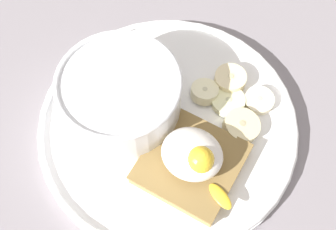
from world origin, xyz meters
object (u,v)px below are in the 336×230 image
Objects in this scene: oatmeal_bowl at (120,97)px; banana_slice_front at (228,101)px; banana_slice_inner at (205,92)px; banana_slice_left at (259,101)px; toast_slice at (191,163)px; banana_slice_right at (230,80)px; banana_slice_back at (241,126)px; poached_egg at (194,155)px.

oatmeal_bowl is 11.05cm from banana_slice_front.
oatmeal_bowl is at bearing -139.39° from banana_slice_inner.
oatmeal_bowl is 14.14cm from banana_slice_left.
oatmeal_bowl is 3.46× the size of banana_slice_inner.
banana_slice_right is (-0.55, 10.30, -0.13)cm from toast_slice.
toast_slice is 2.63× the size of banana_slice_inner.
banana_slice_inner is (-2.61, -0.20, 0.21)cm from banana_slice_front.
banana_slice_left is 0.80× the size of banana_slice_back.
toast_slice is 7.99cm from banana_slice_front.
banana_slice_right is at bearing 55.54° from banana_slice_inner.
banana_slice_front is at bearing -150.05° from banana_slice_left.
banana_slice_right is (-3.20, 4.49, -0.09)cm from banana_slice_back.
banana_slice_back is at bearing -42.93° from banana_slice_front.
toast_slice is at bearing -14.06° from oatmeal_bowl.
banana_slice_right is at bearing 44.53° from oatmeal_bowl.
banana_slice_right is (-3.60, 0.75, 0.26)cm from banana_slice_left.
banana_slice_left is at bearing 72.29° from toast_slice.
banana_slice_front is at bearing 32.39° from oatmeal_bowl.
banana_slice_back reaches higher than banana_slice_inner.
banana_slice_back reaches higher than banana_slice_right.
poached_egg is 10.43cm from banana_slice_left.
oatmeal_bowl is 2.88× the size of banana_slice_right.
oatmeal_bowl reaches higher than banana_slice_inner.
banana_slice_back is at bearing 17.51° from oatmeal_bowl.
banana_slice_back is (2.33, -2.17, 0.34)cm from banana_slice_front.
banana_slice_right is at bearing 93.06° from toast_slice.
poached_egg is 8.63cm from banana_slice_inner.
oatmeal_bowl is 9.28cm from toast_slice.
oatmeal_bowl is at bearing -148.16° from banana_slice_left.
toast_slice and banana_slice_right have the same top height.
banana_slice_inner is (-4.94, 1.97, -0.13)cm from banana_slice_back.
banana_slice_left is at bearing 29.95° from banana_slice_front.
banana_slice_back reaches higher than banana_slice_left.
banana_slice_inner is (-5.33, -1.77, 0.22)cm from banana_slice_left.
toast_slice is 2.54× the size of banana_slice_left.
oatmeal_bowl is at bearing -147.61° from banana_slice_front.
toast_slice is 6.39cm from banana_slice_back.
toast_slice reaches higher than banana_slice_front.
poached_egg is (0.19, -0.09, 2.36)cm from toast_slice.
banana_slice_front is 2.62cm from banana_slice_inner.
oatmeal_bowl is at bearing -135.47° from banana_slice_right.
banana_slice_front is (0.32, 7.98, -0.38)cm from toast_slice.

